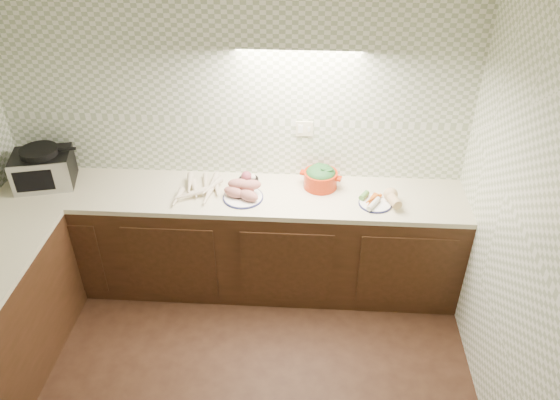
# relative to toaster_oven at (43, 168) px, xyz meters

# --- Properties ---
(room) EXTENTS (3.60, 3.60, 2.60)m
(room) POSITION_rel_toaster_oven_xyz_m (1.46, -1.54, 0.58)
(room) COLOR black
(room) RESTS_ON ground
(counter) EXTENTS (3.60, 3.60, 0.90)m
(counter) POSITION_rel_toaster_oven_xyz_m (0.78, -0.86, -0.59)
(counter) COLOR black
(counter) RESTS_ON ground
(toaster_oven) EXTENTS (0.50, 0.43, 0.31)m
(toaster_oven) POSITION_rel_toaster_oven_xyz_m (0.00, 0.00, 0.00)
(toaster_oven) COLOR black
(toaster_oven) RESTS_ON counter
(parsnip_pile) EXTENTS (0.49, 0.40, 0.08)m
(parsnip_pile) POSITION_rel_toaster_oven_xyz_m (1.24, -0.08, -0.11)
(parsnip_pile) COLOR beige
(parsnip_pile) RESTS_ON counter
(sweet_potato_plate) EXTENTS (0.31, 0.31, 0.14)m
(sweet_potato_plate) POSITION_rel_toaster_oven_xyz_m (1.57, -0.10, -0.09)
(sweet_potato_plate) COLOR #171A46
(sweet_potato_plate) RESTS_ON counter
(onion_bowl) EXTENTS (0.16, 0.16, 0.12)m
(onion_bowl) POSITION_rel_toaster_oven_xyz_m (1.59, 0.08, -0.10)
(onion_bowl) COLOR black
(onion_bowl) RESTS_ON counter
(dutch_oven) EXTENTS (0.33, 0.32, 0.18)m
(dutch_oven) POSITION_rel_toaster_oven_xyz_m (2.15, 0.09, -0.06)
(dutch_oven) COLOR #AC2306
(dutch_oven) RESTS_ON counter
(veg_plate) EXTENTS (0.31, 0.29, 0.12)m
(veg_plate) POSITION_rel_toaster_oven_xyz_m (2.61, -0.11, -0.10)
(veg_plate) COLOR #171A46
(veg_plate) RESTS_ON counter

